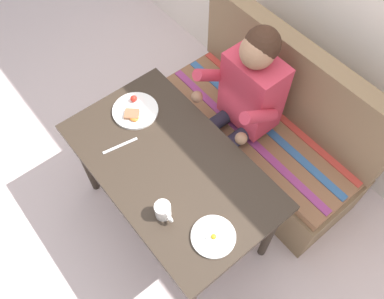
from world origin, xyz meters
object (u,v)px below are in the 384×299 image
object	(u,v)px
plate_breakfast	(135,111)
plate_eggs	(213,236)
couch	(263,132)
person	(243,99)
knife	(120,146)
coffee_mug	(163,210)
table	(171,171)

from	to	relation	value
plate_breakfast	plate_eggs	distance (m)	0.86
couch	plate_breakfast	size ratio (longest dim) A/B	5.48
person	knife	size ratio (longest dim) A/B	6.06
person	coffee_mug	world-z (taller)	person
plate_breakfast	knife	xyz separation A→B (m)	(0.14, -0.19, -0.01)
knife	couch	bearing A→B (deg)	84.54
knife	table	bearing A→B (deg)	39.05
person	coffee_mug	xyz separation A→B (m)	(0.28, -0.79, 0.04)
table	couch	distance (m)	0.83
plate_breakfast	plate_eggs	bearing A→B (deg)	-9.35
plate_breakfast	person	bearing A→B (deg)	58.60
person	couch	bearing A→B (deg)	67.95
couch	coffee_mug	distance (m)	1.08
plate_eggs	coffee_mug	world-z (taller)	coffee_mug
couch	knife	world-z (taller)	couch
plate_breakfast	plate_eggs	world-z (taller)	plate_breakfast
plate_eggs	coffee_mug	xyz separation A→B (m)	(-0.24, -0.11, 0.04)
plate_eggs	knife	size ratio (longest dim) A/B	1.07
person	coffee_mug	bearing A→B (deg)	-70.45
person	plate_eggs	size ratio (longest dim) A/B	5.68
plate_eggs	knife	xyz separation A→B (m)	(-0.71, -0.06, -0.01)
table	plate_breakfast	bearing A→B (deg)	172.21
knife	person	bearing A→B (deg)	86.08
person	plate_breakfast	world-z (taller)	person
plate_breakfast	couch	bearing A→B (deg)	60.76
person	knife	bearing A→B (deg)	-104.35
plate_breakfast	knife	distance (m)	0.24
coffee_mug	knife	bearing A→B (deg)	173.11
table	coffee_mug	bearing A→B (deg)	-43.37
couch	coffee_mug	world-z (taller)	couch
couch	plate_breakfast	xyz separation A→B (m)	(-0.40, -0.71, 0.41)
person	plate_eggs	bearing A→B (deg)	-52.43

